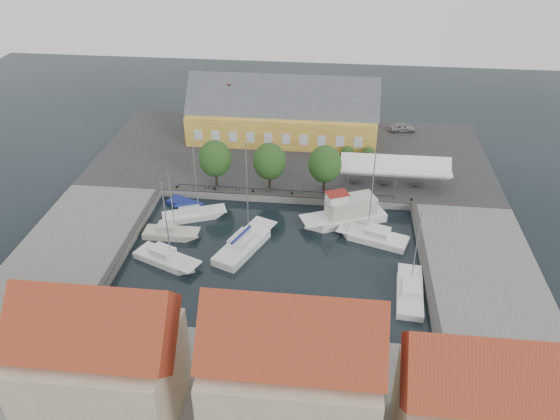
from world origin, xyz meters
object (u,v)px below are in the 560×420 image
object	(u,v)px
center_sailboat	(244,245)
east_boat_c	(410,294)
west_boat_a	(193,216)
west_boat_c	(166,260)
warehouse	(279,115)
tent_canopy	(395,167)
car_red	(269,160)
trawler	(346,214)
east_boat_a	(374,238)
west_boat_b	(170,234)
launch_nw	(185,204)
launch_sw	(121,311)
car_silver	(402,128)

from	to	relation	value
center_sailboat	east_boat_c	xyz separation A→B (m)	(17.74, -6.24, -0.10)
west_boat_a	west_boat_c	world-z (taller)	west_boat_c
warehouse	east_boat_c	size ratio (longest dim) A/B	2.78
tent_canopy	car_red	world-z (taller)	tent_canopy
trawler	east_boat_a	world-z (taller)	east_boat_a
west_boat_b	launch_nw	distance (m)	6.89
tent_canopy	center_sailboat	size ratio (longest dim) A/B	1.05
launch_sw	west_boat_c	bearing A→B (deg)	75.61
east_boat_c	west_boat_b	xyz separation A→B (m)	(-26.71, 7.61, 0.00)
trawler	east_boat_c	world-z (taller)	east_boat_c
trawler	east_boat_a	size ratio (longest dim) A/B	0.92
east_boat_a	west_boat_a	world-z (taller)	east_boat_a
tent_canopy	west_boat_b	bearing A→B (deg)	-153.46
center_sailboat	west_boat_b	bearing A→B (deg)	171.32
warehouse	east_boat_c	bearing A→B (deg)	-63.89
tent_canopy	west_boat_a	xyz separation A→B (m)	(-24.71, -8.99, -3.41)
warehouse	center_sailboat	world-z (taller)	center_sailboat
tent_canopy	launch_nw	bearing A→B (deg)	-166.66
car_silver	launch_sw	size ratio (longest dim) A/B	0.78
west_boat_c	launch_sw	bearing A→B (deg)	-104.39
warehouse	west_boat_c	distance (m)	33.30
warehouse	launch_sw	size ratio (longest dim) A/B	5.58
east_boat_a	launch_nw	world-z (taller)	east_boat_a
east_boat_a	west_boat_b	xyz separation A→B (m)	(-23.56, -1.78, -0.00)
launch_nw	trawler	bearing A→B (deg)	-4.33
center_sailboat	east_boat_a	world-z (taller)	center_sailboat
warehouse	east_boat_c	world-z (taller)	warehouse
east_boat_c	launch_nw	distance (m)	30.49
center_sailboat	east_boat_c	distance (m)	18.80
east_boat_a	launch_sw	size ratio (longest dim) A/B	2.26
tent_canopy	west_boat_b	distance (m)	29.64
warehouse	tent_canopy	world-z (taller)	warehouse
east_boat_a	tent_canopy	bearing A→B (deg)	76.24
car_silver	launch_nw	distance (m)	37.57
east_boat_c	west_boat_b	bearing A→B (deg)	164.09
east_boat_a	east_boat_c	xyz separation A→B (m)	(3.16, -9.40, -0.00)
tent_canopy	car_silver	size ratio (longest dim) A/B	3.51
west_boat_b	launch_nw	size ratio (longest dim) A/B	1.81
launch_nw	tent_canopy	bearing A→B (deg)	13.34
west_boat_a	west_boat_b	size ratio (longest dim) A/B	1.14
warehouse	car_silver	xyz separation A→B (m)	(19.12, 3.75, -2.75)
west_boat_a	west_boat_c	size ratio (longest dim) A/B	0.99
west_boat_b	launch_sw	distance (m)	13.05
car_silver	trawler	world-z (taller)	trawler
east_boat_a	west_boat_a	size ratio (longest dim) A/B	1.10
east_boat_c	west_boat_c	xyz separation A→B (m)	(-25.80, 2.80, 0.00)
launch_nw	west_boat_b	bearing A→B (deg)	-89.16
launch_sw	tent_canopy	bearing A→B (deg)	43.53
car_silver	car_red	world-z (taller)	car_red
center_sailboat	car_red	bearing A→B (deg)	88.40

